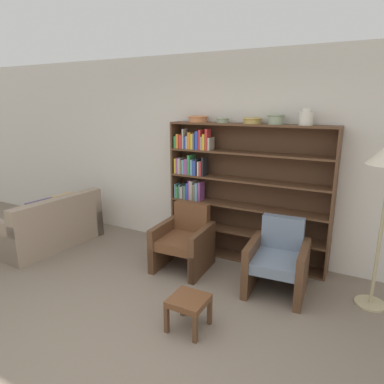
{
  "coord_description": "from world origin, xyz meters",
  "views": [
    {
      "loc": [
        1.7,
        -1.81,
        2.1
      ],
      "look_at": [
        -0.38,
        2.06,
        0.95
      ],
      "focal_mm": 32.0,
      "sensor_mm": 36.0,
      "label": 1
    }
  ],
  "objects_px": {
    "bowl_sage": "(223,120)",
    "bowl_slate": "(276,119)",
    "couch": "(48,227)",
    "bowl_olive": "(198,119)",
    "bookshelf": "(231,192)",
    "vase_tall": "(306,118)",
    "armchair_cushioned": "(278,260)",
    "footstool": "(189,304)",
    "armchair_leather": "(184,240)",
    "bowl_stoneware": "(252,120)"
  },
  "relations": [
    {
      "from": "bowl_sage",
      "to": "bowl_slate",
      "type": "distance_m",
      "value": 0.7
    },
    {
      "from": "bowl_slate",
      "to": "couch",
      "type": "relative_size",
      "value": 0.13
    },
    {
      "from": "bowl_olive",
      "to": "bookshelf",
      "type": "bearing_deg",
      "value": 1.72
    },
    {
      "from": "bowl_olive",
      "to": "vase_tall",
      "type": "relative_size",
      "value": 1.42
    },
    {
      "from": "vase_tall",
      "to": "armchair_cushioned",
      "type": "xyz_separation_m",
      "value": [
        -0.07,
        -0.6,
        -1.56
      ]
    },
    {
      "from": "couch",
      "to": "footstool",
      "type": "distance_m",
      "value": 2.92
    },
    {
      "from": "vase_tall",
      "to": "bowl_sage",
      "type": "bearing_deg",
      "value": 180.0
    },
    {
      "from": "armchair_leather",
      "to": "bowl_slate",
      "type": "bearing_deg",
      "value": -150.0
    },
    {
      "from": "bowl_slate",
      "to": "footstool",
      "type": "bearing_deg",
      "value": -99.36
    },
    {
      "from": "bowl_olive",
      "to": "armchair_leather",
      "type": "distance_m",
      "value": 1.64
    },
    {
      "from": "bowl_sage",
      "to": "vase_tall",
      "type": "xyz_separation_m",
      "value": [
        1.05,
        0.0,
        0.05
      ]
    },
    {
      "from": "bowl_olive",
      "to": "vase_tall",
      "type": "height_order",
      "value": "vase_tall"
    },
    {
      "from": "bookshelf",
      "to": "vase_tall",
      "type": "bearing_deg",
      "value": -0.95
    },
    {
      "from": "bookshelf",
      "to": "bowl_olive",
      "type": "distance_m",
      "value": 1.09
    },
    {
      "from": "bowl_sage",
      "to": "vase_tall",
      "type": "bearing_deg",
      "value": 0.0
    },
    {
      "from": "bowl_stoneware",
      "to": "bowl_sage",
      "type": "bearing_deg",
      "value": -180.0
    },
    {
      "from": "bowl_stoneware",
      "to": "bowl_olive",
      "type": "bearing_deg",
      "value": -180.0
    },
    {
      "from": "vase_tall",
      "to": "armchair_leather",
      "type": "xyz_separation_m",
      "value": [
        -1.29,
        -0.6,
        -1.56
      ]
    },
    {
      "from": "bowl_stoneware",
      "to": "armchair_cushioned",
      "type": "bearing_deg",
      "value": -46.31
    },
    {
      "from": "bowl_sage",
      "to": "armchair_cushioned",
      "type": "height_order",
      "value": "bowl_sage"
    },
    {
      "from": "bookshelf",
      "to": "armchair_cushioned",
      "type": "bearing_deg",
      "value": -36.35
    },
    {
      "from": "vase_tall",
      "to": "bowl_olive",
      "type": "bearing_deg",
      "value": 180.0
    },
    {
      "from": "bowl_stoneware",
      "to": "bowl_slate",
      "type": "xyz_separation_m",
      "value": [
        0.29,
        -0.0,
        0.03
      ]
    },
    {
      "from": "bowl_olive",
      "to": "bowl_stoneware",
      "type": "distance_m",
      "value": 0.76
    },
    {
      "from": "bowl_olive",
      "to": "couch",
      "type": "distance_m",
      "value": 2.77
    },
    {
      "from": "bowl_olive",
      "to": "footstool",
      "type": "xyz_separation_m",
      "value": [
        0.78,
        -1.69,
        -1.63
      ]
    },
    {
      "from": "bowl_sage",
      "to": "couch",
      "type": "relative_size",
      "value": 0.11
    },
    {
      "from": "armchair_leather",
      "to": "vase_tall",
      "type": "bearing_deg",
      "value": -157.62
    },
    {
      "from": "footstool",
      "to": "couch",
      "type": "bearing_deg",
      "value": 165.1
    },
    {
      "from": "bowl_slate",
      "to": "vase_tall",
      "type": "height_order",
      "value": "vase_tall"
    },
    {
      "from": "bowl_stoneware",
      "to": "armchair_leather",
      "type": "bearing_deg",
      "value": -137.15
    },
    {
      "from": "bowl_olive",
      "to": "bowl_stoneware",
      "type": "bearing_deg",
      "value": 0.0
    },
    {
      "from": "bookshelf",
      "to": "vase_tall",
      "type": "xyz_separation_m",
      "value": [
        0.91,
        -0.02,
        1.0
      ]
    },
    {
      "from": "bowl_stoneware",
      "to": "footstool",
      "type": "bearing_deg",
      "value": -89.47
    },
    {
      "from": "bowl_sage",
      "to": "armchair_leather",
      "type": "height_order",
      "value": "bowl_sage"
    },
    {
      "from": "bowl_slate",
      "to": "couch",
      "type": "xyz_separation_m",
      "value": [
        -3.1,
        -0.94,
        -1.63
      ]
    },
    {
      "from": "armchair_leather",
      "to": "bowl_stoneware",
      "type": "bearing_deg",
      "value": -139.64
    },
    {
      "from": "bowl_stoneware",
      "to": "bowl_slate",
      "type": "height_order",
      "value": "bowl_slate"
    },
    {
      "from": "bowl_stoneware",
      "to": "vase_tall",
      "type": "relative_size",
      "value": 1.28
    },
    {
      "from": "bowl_sage",
      "to": "vase_tall",
      "type": "height_order",
      "value": "vase_tall"
    },
    {
      "from": "bowl_slate",
      "to": "armchair_cushioned",
      "type": "height_order",
      "value": "bowl_slate"
    },
    {
      "from": "bowl_olive",
      "to": "bowl_slate",
      "type": "distance_m",
      "value": 1.06
    },
    {
      "from": "bowl_stoneware",
      "to": "couch",
      "type": "height_order",
      "value": "bowl_stoneware"
    },
    {
      "from": "bowl_olive",
      "to": "bowl_sage",
      "type": "relative_size",
      "value": 1.57
    },
    {
      "from": "vase_tall",
      "to": "armchair_leather",
      "type": "bearing_deg",
      "value": -155.12
    },
    {
      "from": "bookshelf",
      "to": "bowl_stoneware",
      "type": "distance_m",
      "value": 1.0
    },
    {
      "from": "bowl_slate",
      "to": "couch",
      "type": "bearing_deg",
      "value": -163.12
    },
    {
      "from": "bowl_stoneware",
      "to": "vase_tall",
      "type": "height_order",
      "value": "vase_tall"
    },
    {
      "from": "bowl_stoneware",
      "to": "couch",
      "type": "bearing_deg",
      "value": -161.47
    },
    {
      "from": "bowl_slate",
      "to": "vase_tall",
      "type": "distance_m",
      "value": 0.35
    }
  ]
}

